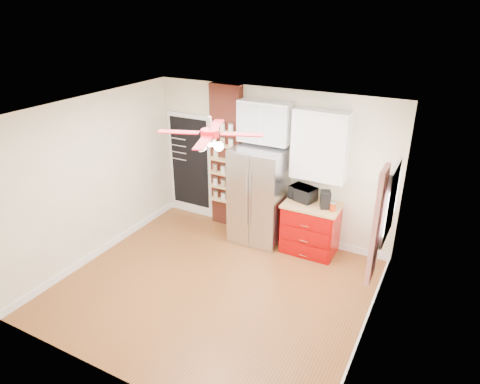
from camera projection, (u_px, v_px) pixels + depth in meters
The scene contains 21 objects.
floor at pixel (214, 287), 6.53m from camera, with size 4.50×4.50×0.00m, color brown.
ceiling at pixel (209, 113), 5.43m from camera, with size 4.50×4.50×0.00m, color white.
wall_back at pixel (271, 164), 7.59m from camera, with size 4.50×0.02×2.70m, color beige.
wall_front at pixel (110, 284), 4.36m from camera, with size 4.50×0.02×2.70m, color beige.
wall_left at pixel (94, 179), 6.94m from camera, with size 0.02×4.00×2.70m, color beige.
wall_right at pixel (376, 247), 5.02m from camera, with size 0.02×4.00×2.70m, color beige.
chalkboard at pixel (190, 163), 8.39m from camera, with size 0.95×0.05×1.95m.
brick_pillar at pixel (227, 158), 7.89m from camera, with size 0.60×0.16×2.70m, color brown.
fridge at pixel (259, 195), 7.51m from camera, with size 0.90×0.70×1.75m, color #BABABF.
upper_glass_cabinet at pixel (265, 122), 7.15m from camera, with size 0.90×0.35×0.70m, color white.
red_cabinet at pixel (310, 228), 7.31m from camera, with size 0.94×0.64×0.90m.
upper_shelf_unit at pixel (320, 146), 6.86m from camera, with size 0.90×0.30×1.15m, color white.
window at pixel (391, 203), 5.67m from camera, with size 0.04×0.75×1.05m, color white.
curtain at pixel (377, 226), 5.29m from camera, with size 0.06×0.40×1.55m, color #AD1718.
ceiling_fan at pixel (210, 134), 5.54m from camera, with size 1.40×1.40×0.44m.
toaster_oven at pixel (303, 193), 7.24m from camera, with size 0.43×0.29×0.24m, color black.
coffee_maker at pixel (325, 200), 6.94m from camera, with size 0.15×0.18×0.30m, color black.
canister_left at pixel (333, 207), 6.87m from camera, with size 0.10×0.10×0.13m, color #A52D09.
canister_right at pixel (330, 205), 6.94m from camera, with size 0.09×0.09×0.13m, color #A83009.
pantry_jar_oats at pixel (216, 154), 7.83m from camera, with size 0.09×0.09×0.13m, color #C2BD95.
pantry_jar_beans at pixel (231, 157), 7.67m from camera, with size 0.09×0.09×0.13m, color #886045.
Camera 1 is at (2.85, -4.56, 3.99)m, focal length 32.00 mm.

